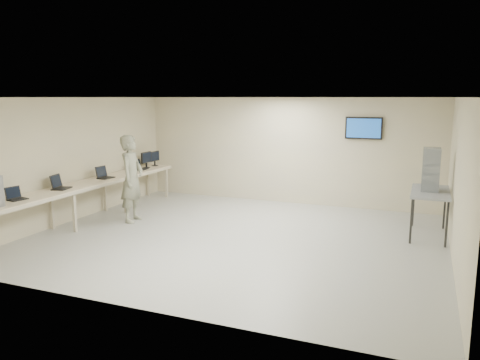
% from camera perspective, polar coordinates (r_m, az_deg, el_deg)
% --- Properties ---
extents(room, '(8.01, 7.01, 2.81)m').
position_cam_1_polar(room, '(9.27, -0.14, 1.43)').
color(room, '#A6A6A6').
rests_on(room, ground).
extents(workbench, '(0.76, 6.00, 0.90)m').
position_cam_1_polar(workbench, '(11.17, -17.75, -0.61)').
color(workbench, beige).
rests_on(workbench, ground).
extents(laptop_0, '(0.32, 0.36, 0.25)m').
position_cam_1_polar(laptop_0, '(9.75, -25.67, -1.81)').
color(laptop_0, black).
rests_on(laptop_0, workbench).
extents(laptop_1, '(0.39, 0.43, 0.30)m').
position_cam_1_polar(laptop_1, '(10.54, -21.18, -0.60)').
color(laptop_1, black).
rests_on(laptop_1, workbench).
extents(laptop_2, '(0.32, 0.38, 0.29)m').
position_cam_1_polar(laptop_2, '(11.59, -16.25, 0.57)').
color(laptop_2, black).
rests_on(laptop_2, workbench).
extents(laptop_3, '(0.31, 0.37, 0.27)m').
position_cam_1_polar(laptop_3, '(12.74, -12.14, 1.57)').
color(laptop_3, black).
rests_on(laptop_3, workbench).
extents(monitor_near, '(0.20, 0.44, 0.43)m').
position_cam_1_polar(monitor_near, '(12.98, -11.36, 2.61)').
color(monitor_near, black).
rests_on(monitor_near, workbench).
extents(monitor_far, '(0.18, 0.41, 0.41)m').
position_cam_1_polar(monitor_far, '(13.34, -10.37, 2.77)').
color(monitor_far, black).
rests_on(monitor_far, workbench).
extents(soldier, '(0.58, 0.79, 1.98)m').
position_cam_1_polar(soldier, '(10.85, -13.05, 0.17)').
color(soldier, slate).
rests_on(soldier, ground).
extents(side_table, '(0.73, 1.56, 0.94)m').
position_cam_1_polar(side_table, '(10.20, 22.18, -1.63)').
color(side_table, gray).
rests_on(side_table, ground).
extents(storage_bins, '(0.33, 0.37, 0.87)m').
position_cam_1_polar(storage_bins, '(10.12, 22.26, 1.19)').
color(storage_bins, gray).
rests_on(storage_bins, side_table).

